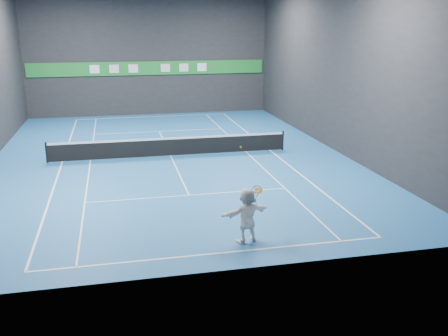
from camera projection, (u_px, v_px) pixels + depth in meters
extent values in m
plane|color=#1C599A|center=(171.00, 156.00, 26.31)|extent=(26.00, 26.00, 0.00)
cube|color=#232426|center=(149.00, 55.00, 37.24)|extent=(18.00, 0.10, 9.00)
cube|color=#232426|center=(224.00, 113.00, 12.86)|extent=(18.00, 0.10, 9.00)
cube|color=#232426|center=(334.00, 66.00, 26.92)|extent=(0.10, 26.00, 9.00)
cube|color=white|center=(216.00, 253.00, 15.16)|extent=(10.98, 0.08, 0.01)
cube|color=white|center=(152.00, 117.00, 37.45)|extent=(10.98, 0.08, 0.01)
cube|color=white|center=(62.00, 162.00, 25.16)|extent=(0.08, 23.78, 0.01)
cube|color=white|center=(270.00, 151.00, 27.45)|extent=(0.08, 23.78, 0.01)
cube|color=white|center=(90.00, 160.00, 25.45)|extent=(0.06, 23.78, 0.01)
cube|color=white|center=(246.00, 152.00, 27.16)|extent=(0.06, 23.78, 0.01)
cube|color=white|center=(189.00, 195.00, 20.30)|extent=(8.23, 0.06, 0.01)
cube|color=white|center=(159.00, 131.00, 32.31)|extent=(8.23, 0.06, 0.01)
cube|color=white|center=(171.00, 156.00, 26.30)|extent=(0.06, 12.80, 0.01)
imported|color=white|center=(247.00, 215.00, 15.76)|extent=(1.76, 0.99, 1.80)
sphere|color=#BCD423|center=(241.00, 147.00, 15.23)|extent=(0.07, 0.07, 0.07)
cylinder|color=black|center=(47.00, 153.00, 24.87)|extent=(0.10, 0.10, 1.07)
cylinder|color=black|center=(283.00, 140.00, 27.45)|extent=(0.10, 0.10, 1.07)
cube|color=black|center=(170.00, 147.00, 26.17)|extent=(12.40, 0.03, 0.86)
cube|color=white|center=(170.00, 139.00, 26.04)|extent=(12.40, 0.04, 0.10)
cube|color=#1D852F|center=(149.00, 68.00, 37.46)|extent=(17.64, 0.06, 1.00)
cube|color=white|center=(95.00, 69.00, 36.57)|extent=(0.70, 0.04, 0.60)
cube|color=white|center=(114.00, 69.00, 36.86)|extent=(0.70, 0.04, 0.60)
cube|color=white|center=(133.00, 69.00, 37.16)|extent=(0.70, 0.04, 0.60)
cube|color=silver|center=(165.00, 68.00, 37.66)|extent=(0.70, 0.04, 0.60)
cube|color=white|center=(184.00, 68.00, 37.95)|extent=(0.70, 0.04, 0.60)
cube|color=white|center=(202.00, 67.00, 38.24)|extent=(0.70, 0.04, 0.60)
torus|color=#AE1812|center=(257.00, 189.00, 15.65)|extent=(0.43, 0.38, 0.24)
cylinder|color=#D0E24F|center=(259.00, 191.00, 15.67)|extent=(0.38, 0.34, 0.19)
cylinder|color=red|center=(257.00, 195.00, 15.71)|extent=(0.07, 0.15, 0.16)
cylinder|color=yellow|center=(256.00, 201.00, 15.73)|extent=(0.10, 0.18, 0.24)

